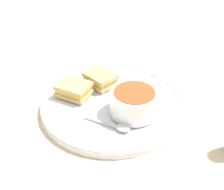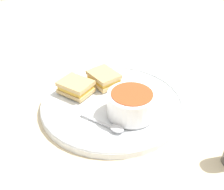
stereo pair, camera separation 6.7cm
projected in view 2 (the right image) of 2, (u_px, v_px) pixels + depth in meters
The scene contains 6 objects.
ground_plane at pixel (112, 106), 0.69m from camera, with size 2.40×2.40×0.00m, color beige.
plate at pixel (112, 103), 0.68m from camera, with size 0.37×0.37×0.02m.
soup_bowl at pixel (131, 104), 0.61m from camera, with size 0.12×0.12×0.06m.
spoon at pixel (113, 127), 0.58m from camera, with size 0.11×0.06×0.01m.
sandwich_half_near at pixel (104, 78), 0.73m from camera, with size 0.09×0.07×0.03m.
sandwich_half_far at pixel (76, 87), 0.70m from camera, with size 0.10×0.10×0.03m.
Camera 2 is at (0.47, -0.29, 0.42)m, focal length 42.00 mm.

